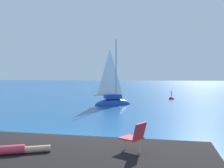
# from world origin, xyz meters

# --- Properties ---
(ground_plane) EXTENTS (160.00, 160.00, 0.00)m
(ground_plane) POSITION_xyz_m (0.00, 0.00, 0.00)
(ground_plane) COLOR navy
(shore_ledge) EXTENTS (7.95, 4.37, 0.72)m
(shore_ledge) POSITION_xyz_m (0.59, -3.71, 0.36)
(shore_ledge) COLOR black
(shore_ledge) RESTS_ON ground
(boulder_seaward) EXTENTS (0.81, 0.95, 0.66)m
(boulder_seaward) POSITION_xyz_m (2.99, -1.72, 0.00)
(boulder_seaward) COLOR black
(boulder_seaward) RESTS_ON ground
(boulder_inland) EXTENTS (1.78, 1.91, 1.00)m
(boulder_inland) POSITION_xyz_m (3.33, -2.05, 0.00)
(boulder_inland) COLOR black
(boulder_inland) RESTS_ON ground
(sailboat_near) EXTENTS (3.40, 2.51, 6.21)m
(sailboat_near) POSITION_xyz_m (-0.07, 12.03, 0.34)
(sailboat_near) COLOR #193D99
(sailboat_near) RESTS_ON ground
(person_sunbather) EXTENTS (1.68, 0.79, 0.25)m
(person_sunbather) POSITION_xyz_m (-0.83, -3.99, 0.83)
(person_sunbather) COLOR #DB384C
(person_sunbather) RESTS_ON shore_ledge
(beach_chair) EXTENTS (0.76, 0.72, 0.80)m
(beach_chair) POSITION_xyz_m (2.30, -3.42, 1.16)
(beach_chair) COLOR #E03342
(beach_chair) RESTS_ON shore_ledge
(marker_buoy) EXTENTS (0.56, 0.56, 1.13)m
(marker_buoy) POSITION_xyz_m (5.51, 17.47, 0.01)
(marker_buoy) COLOR red
(marker_buoy) RESTS_ON ground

